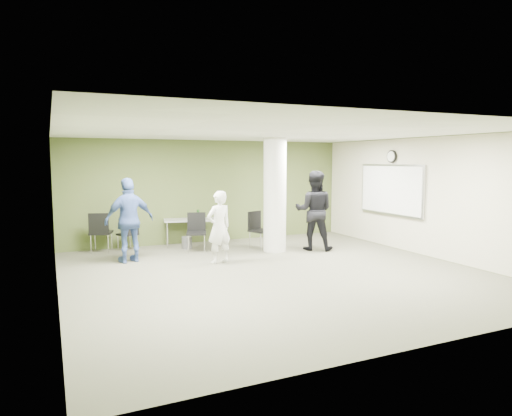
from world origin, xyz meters
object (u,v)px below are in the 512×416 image
man_blue (129,220)px  chair_back_left (100,229)px  folding_table (193,221)px  woman_white (219,227)px  man_black (314,211)px

man_blue → chair_back_left: bearing=-82.1°
folding_table → woman_white: size_ratio=1.00×
chair_back_left → man_blue: bearing=129.0°
folding_table → woman_white: 2.23m
folding_table → man_black: size_ratio=0.80×
chair_back_left → man_blue: (0.50, -1.34, 0.36)m
chair_back_left → man_blue: size_ratio=0.53×
chair_back_left → man_black: bearing=178.4°
woman_white → man_blue: (-1.77, 0.91, 0.14)m
chair_back_left → man_black: man_black is taller
man_black → man_blue: (-4.45, 0.49, -0.06)m
woman_white → man_black: 2.72m
folding_table → man_blue: man_blue is taller
man_black → woman_white: bearing=43.3°
woman_white → folding_table: bearing=-105.8°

